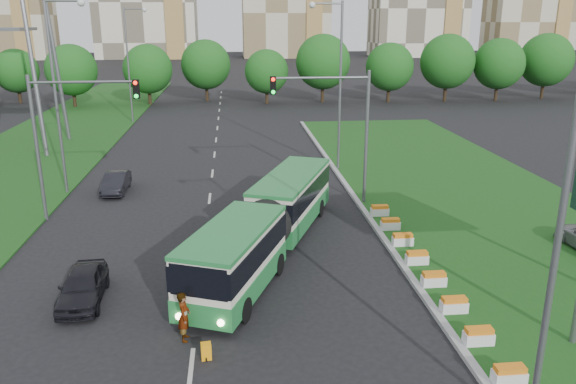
{
  "coord_description": "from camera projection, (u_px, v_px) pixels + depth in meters",
  "views": [
    {
      "loc": [
        -1.44,
        -21.87,
        10.76
      ],
      "look_at": [
        1.2,
        4.47,
        2.6
      ],
      "focal_mm": 35.0,
      "sensor_mm": 36.0,
      "label": 1
    }
  ],
  "objects": [
    {
      "name": "flower_planters",
      "position": [
        425.0,
        268.0,
        24.32
      ],
      "size": [
        1.1,
        15.9,
        0.6
      ],
      "primitive_type": null,
      "color": "silver",
      "rests_on": "grass_median"
    },
    {
      "name": "traffic_mast_left",
      "position": [
        65.0,
        125.0,
        30.1
      ],
      "size": [
        5.76,
        0.32,
        8.0
      ],
      "color": "slate",
      "rests_on": "ground"
    },
    {
      "name": "shopping_trolley",
      "position": [
        206.0,
        351.0,
        18.5
      ],
      "size": [
        0.33,
        0.35,
        0.57
      ],
      "rotation": [
        0.0,
        0.0,
        0.14
      ],
      "color": "#FF9F0D",
      "rests_on": "ground"
    },
    {
      "name": "grass_median",
      "position": [
        482.0,
        210.0,
        32.93
      ],
      "size": [
        14.0,
        60.0,
        0.15
      ],
      "primitive_type": "cube",
      "color": "#184914",
      "rests_on": "ground"
    },
    {
      "name": "articulated_bus",
      "position": [
        263.0,
        222.0,
        26.54
      ],
      "size": [
        2.42,
        15.55,
        2.56
      ],
      "rotation": [
        0.0,
        0.0,
        -0.38
      ],
      "color": "silver",
      "rests_on": "ground"
    },
    {
      "name": "car_left_near",
      "position": [
        83.0,
        286.0,
        22.18
      ],
      "size": [
        1.82,
        4.09,
        1.37
      ],
      "primitive_type": "imported",
      "rotation": [
        0.0,
        0.0,
        0.05
      ],
      "color": "black",
      "rests_on": "ground"
    },
    {
      "name": "median_kerb",
      "position": [
        366.0,
        213.0,
        32.26
      ],
      "size": [
        0.3,
        60.0,
        0.18
      ],
      "primitive_type": "cube",
      "color": "#999999",
      "rests_on": "ground"
    },
    {
      "name": "car_left_far",
      "position": [
        116.0,
        183.0,
        36.34
      ],
      "size": [
        1.37,
        3.89,
        1.28
      ],
      "primitive_type": "imported",
      "rotation": [
        0.0,
        0.0,
        -0.0
      ],
      "color": "black",
      "rests_on": "ground"
    },
    {
      "name": "tree_line",
      "position": [
        315.0,
        68.0,
        76.03
      ],
      "size": [
        120.0,
        8.0,
        9.0
      ],
      "primitive_type": null,
      "color": "#175416",
      "rests_on": "ground"
    },
    {
      "name": "left_verge",
      "position": [
        31.0,
        155.0,
        46.14
      ],
      "size": [
        12.0,
        110.0,
        0.1
      ],
      "primitive_type": "cube",
      "color": "#184914",
      "rests_on": "ground"
    },
    {
      "name": "lane_markings",
      "position": [
        213.0,
        167.0,
        42.83
      ],
      "size": [
        0.2,
        100.0,
        0.01
      ],
      "primitive_type": null,
      "color": "#AEAFA8",
      "rests_on": "ground"
    },
    {
      "name": "traffic_mast_median",
      "position": [
        340.0,
        117.0,
        32.49
      ],
      "size": [
        5.76,
        0.32,
        8.0
      ],
      "color": "slate",
      "rests_on": "ground"
    },
    {
      "name": "street_lamps",
      "position": [
        204.0,
        108.0,
        31.56
      ],
      "size": [
        36.0,
        60.0,
        12.0
      ],
      "primitive_type": null,
      "color": "slate",
      "rests_on": "ground"
    },
    {
      "name": "ground",
      "position": [
        271.0,
        281.0,
        24.1
      ],
      "size": [
        360.0,
        360.0,
        0.0
      ],
      "primitive_type": "plane",
      "color": "black",
      "rests_on": "ground"
    },
    {
      "name": "pedestrian",
      "position": [
        184.0,
        316.0,
        19.43
      ],
      "size": [
        0.45,
        0.67,
        1.82
      ],
      "primitive_type": "imported",
      "rotation": [
        0.0,
        0.0,
        1.55
      ],
      "color": "gray",
      "rests_on": "ground"
    }
  ]
}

